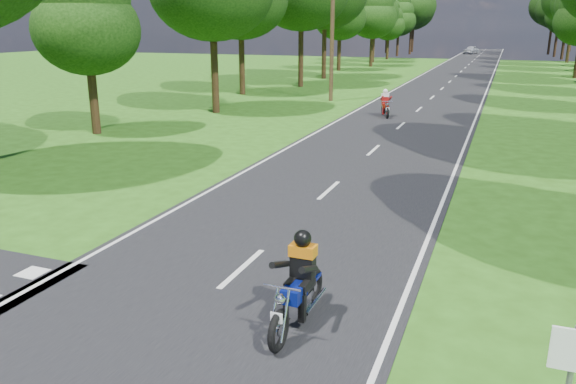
% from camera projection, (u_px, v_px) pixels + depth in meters
% --- Properties ---
extents(ground, '(160.00, 160.00, 0.00)m').
position_uv_depth(ground, '(191.00, 315.00, 9.58)').
color(ground, '#285212').
rests_on(ground, ground).
extents(main_road, '(7.00, 140.00, 0.02)m').
position_uv_depth(main_road, '(456.00, 76.00, 54.31)').
color(main_road, black).
rests_on(main_road, ground).
extents(road_markings, '(7.40, 140.00, 0.01)m').
position_uv_depth(road_markings, '(453.00, 78.00, 52.67)').
color(road_markings, silver).
rests_on(road_markings, main_road).
extents(telegraph_pole, '(1.20, 0.26, 8.00)m').
position_uv_depth(telegraph_pole, '(332.00, 36.00, 35.53)').
color(telegraph_pole, '#382616').
rests_on(telegraph_pole, ground).
extents(rider_near_blue, '(0.67, 1.92, 1.59)m').
position_uv_depth(rider_near_blue, '(298.00, 281.00, 8.98)').
color(rider_near_blue, navy).
rests_on(rider_near_blue, main_road).
extents(rider_far_red, '(1.17, 1.85, 1.46)m').
position_uv_depth(rider_far_red, '(385.00, 103.00, 29.97)').
color(rider_far_red, '#A1200C').
rests_on(rider_far_red, main_road).
extents(distant_car, '(2.81, 4.33, 1.37)m').
position_uv_depth(distant_car, '(471.00, 50.00, 95.85)').
color(distant_car, silver).
rests_on(distant_car, main_road).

